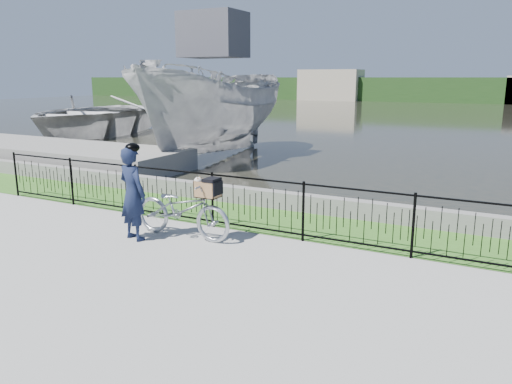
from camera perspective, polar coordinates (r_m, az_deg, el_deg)
The scene contains 12 objects.
ground at distance 8.61m, azimuth -4.98°, elevation -7.61°, with size 120.00×120.00×0.00m, color gray.
grass_strip at distance 10.78m, azimuth 2.42°, elevation -3.29°, with size 60.00×2.00×0.01m, color #376921.
water at distance 40.14m, azimuth 21.28°, elevation 7.80°, with size 120.00×120.00×0.00m, color black.
quay_wall at distance 11.61m, azimuth 4.52°, elevation -1.12°, with size 60.00×0.30×0.40m, color slate.
fence at distance 9.76m, azimuth -0.03°, elevation -1.54°, with size 14.00×0.06×1.15m, color black, non-canonical shape.
far_treeline at distance 66.95m, azimuth 24.08°, elevation 10.59°, with size 120.00×6.00×3.00m, color #204018.
far_building_left at distance 68.55m, azimuth 8.53°, elevation 12.00°, with size 8.00×4.00×4.00m, color #A99E87.
dock at distance 19.08m, azimuth -21.87°, elevation 4.00°, with size 10.00×3.00×0.70m, color slate.
bicycle_rig at distance 9.66m, azimuth -8.38°, elevation -1.89°, with size 2.12×0.74×1.24m.
cyclist at distance 9.64m, azimuth -13.93°, elevation -0.06°, with size 0.73×0.57×1.85m.
boat_near at distance 18.93m, azimuth -4.76°, elevation 9.52°, with size 3.85×9.25×5.32m.
boat_far at distance 28.47m, azimuth -18.01°, elevation 8.39°, with size 9.21×11.43×2.10m.
Camera 1 is at (4.35, -6.79, 3.02)m, focal length 35.00 mm.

